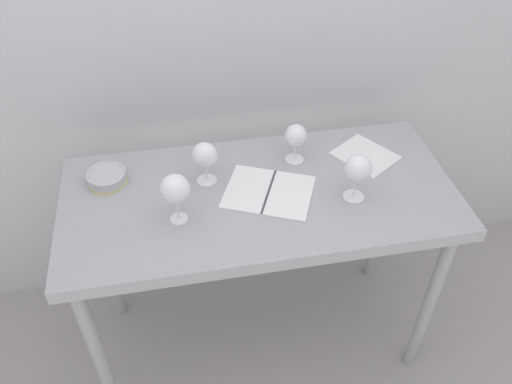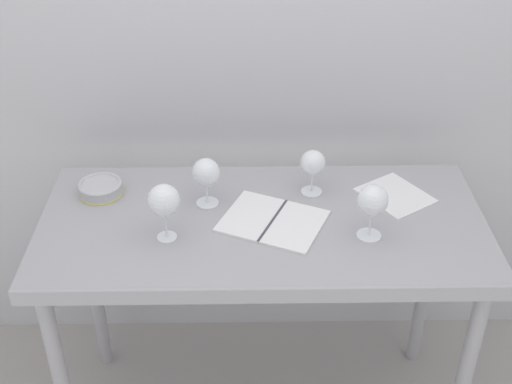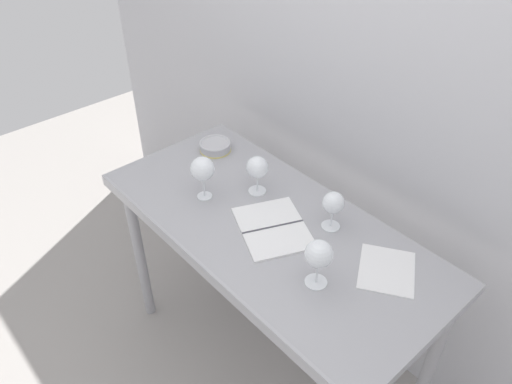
# 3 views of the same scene
# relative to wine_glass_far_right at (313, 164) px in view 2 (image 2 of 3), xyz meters

# --- Properties ---
(back_wall) EXTENTS (3.80, 0.04, 2.60)m
(back_wall) POSITION_rel_wine_glass_far_right_xyz_m (-0.17, 0.34, 0.29)
(back_wall) COLOR silver
(back_wall) RESTS_ON ground_plane
(steel_counter) EXTENTS (1.40, 0.65, 0.90)m
(steel_counter) POSITION_rel_wine_glass_far_right_xyz_m (-0.17, -0.16, -0.22)
(steel_counter) COLOR #9E9EA4
(steel_counter) RESTS_ON ground_plane
(wine_glass_far_right) EXTENTS (0.08, 0.08, 0.16)m
(wine_glass_far_right) POSITION_rel_wine_glass_far_right_xyz_m (0.00, 0.00, 0.00)
(wine_glass_far_right) COLOR white
(wine_glass_far_right) RESTS_ON steel_counter
(wine_glass_far_left) EXTENTS (0.09, 0.09, 0.16)m
(wine_glass_far_left) POSITION_rel_wine_glass_far_right_xyz_m (-0.34, -0.06, 0.00)
(wine_glass_far_left) COLOR white
(wine_glass_far_left) RESTS_ON steel_counter
(wine_glass_near_right) EXTENTS (0.09, 0.09, 0.18)m
(wine_glass_near_right) POSITION_rel_wine_glass_far_right_xyz_m (0.15, -0.24, 0.02)
(wine_glass_near_right) COLOR white
(wine_glass_near_right) RESTS_ON steel_counter
(wine_glass_near_left) EXTENTS (0.10, 0.10, 0.19)m
(wine_glass_near_left) POSITION_rel_wine_glass_far_right_xyz_m (-0.46, -0.24, 0.02)
(wine_glass_near_left) COLOR white
(wine_glass_near_left) RESTS_ON steel_counter
(open_notebook) EXTENTS (0.37, 0.34, 0.01)m
(open_notebook) POSITION_rel_wine_glass_far_right_xyz_m (-0.14, -0.17, -0.11)
(open_notebook) COLOR white
(open_notebook) RESTS_ON steel_counter
(tasting_sheet_upper) EXTENTS (0.27, 0.28, 0.00)m
(tasting_sheet_upper) POSITION_rel_wine_glass_far_right_xyz_m (0.28, -0.02, -0.11)
(tasting_sheet_upper) COLOR white
(tasting_sheet_upper) RESTS_ON steel_counter
(tasting_bowl) EXTENTS (0.14, 0.14, 0.04)m
(tasting_bowl) POSITION_rel_wine_glass_far_right_xyz_m (-0.70, -0.00, -0.09)
(tasting_bowl) COLOR #DBCC66
(tasting_bowl) RESTS_ON steel_counter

